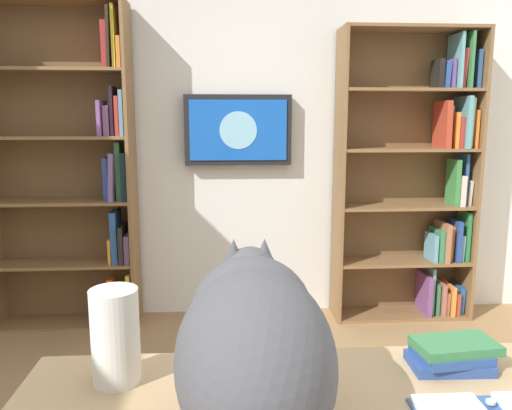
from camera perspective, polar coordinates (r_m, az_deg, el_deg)
The scene contains 7 objects.
wall_back at distance 3.47m, azimuth -2.34°, elevation 9.42°, with size 4.52×0.06×2.70m, color silver.
bookshelf_left at distance 3.59m, azimuth 18.39°, elevation 2.64°, with size 0.94×0.28×1.96m.
bookshelf_right at distance 3.46m, azimuth -19.82°, elevation 3.34°, with size 0.94×0.28×2.10m.
wall_mounted_tv at distance 3.38m, azimuth -2.06°, elevation 8.57°, with size 0.72×0.07×0.47m.
cat at distance 0.99m, azimuth -0.28°, elevation -15.58°, with size 0.30×0.59×0.35m.
paper_towel_roll at distance 1.22m, azimuth -15.82°, elevation -14.27°, with size 0.11×0.11×0.22m, color white.
desk_book_stack at distance 1.36m, azimuth 21.52°, elevation -15.65°, with size 0.21×0.14×0.07m.
Camera 1 is at (0.08, 1.24, 1.38)m, focal length 34.89 mm.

